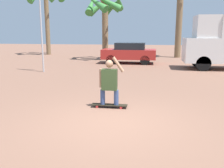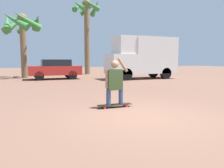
# 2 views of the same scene
# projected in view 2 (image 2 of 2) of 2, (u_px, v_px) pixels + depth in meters

# --- Properties ---
(ground_plane) EXTENTS (80.00, 80.00, 0.00)m
(ground_plane) POSITION_uv_depth(u_px,v_px,m) (142.00, 116.00, 5.74)
(ground_plane) COLOR brown
(skateboard) EXTENTS (1.09, 0.24, 0.09)m
(skateboard) POSITION_uv_depth(u_px,v_px,m) (115.00, 105.00, 6.75)
(skateboard) COLOR black
(skateboard) RESTS_ON ground_plane
(person_skateboarder) EXTENTS (0.74, 0.23, 1.46)m
(person_skateboarder) POSITION_uv_depth(u_px,v_px,m) (115.00, 80.00, 6.66)
(person_skateboarder) COLOR #384C7A
(person_skateboarder) RESTS_ON skateboard
(camper_van) EXTENTS (5.46, 2.05, 3.22)m
(camper_van) POSITION_uv_depth(u_px,v_px,m) (143.00, 56.00, 17.05)
(camper_van) COLOR black
(camper_van) RESTS_ON ground_plane
(parked_car_red) EXTENTS (3.86, 1.88, 1.50)m
(parked_car_red) POSITION_uv_depth(u_px,v_px,m) (55.00, 69.00, 16.77)
(parked_car_red) COLOR black
(parked_car_red) RESTS_ON ground_plane
(palm_tree_near_van) EXTENTS (2.91, 2.89, 7.60)m
(palm_tree_near_van) POSITION_uv_depth(u_px,v_px,m) (87.00, 19.00, 22.32)
(palm_tree_near_van) COLOR brown
(palm_tree_near_van) RESTS_ON ground_plane
(palm_tree_center_background) EXTENTS (3.36, 3.59, 5.33)m
(palm_tree_center_background) POSITION_uv_depth(u_px,v_px,m) (22.00, 27.00, 17.66)
(palm_tree_center_background) COLOR brown
(palm_tree_center_background) RESTS_ON ground_plane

